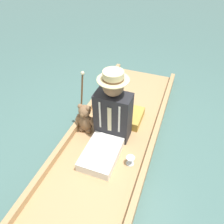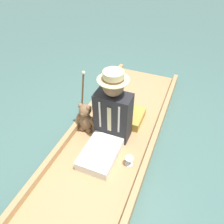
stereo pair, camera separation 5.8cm
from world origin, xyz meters
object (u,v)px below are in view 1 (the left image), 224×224
Objects in this scene: seated_person at (110,119)px; teddy_bear at (85,119)px; walking_cane at (82,97)px; wine_glass at (130,159)px.

teddy_bear is at bearing -18.53° from seated_person.
seated_person is at bearing 163.46° from walking_cane.
teddy_bear is 0.73m from wine_glass.
seated_person reaches higher than wine_glass.
walking_cane reaches higher than teddy_bear.
teddy_bear is at bearing 128.23° from walking_cane.
seated_person is at bearing -38.43° from wine_glass.
walking_cane is (0.72, -0.37, 0.37)m from wine_glass.
walking_cane is at bearing -27.96° from seated_person.
wine_glass is 0.14× the size of walking_cane.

